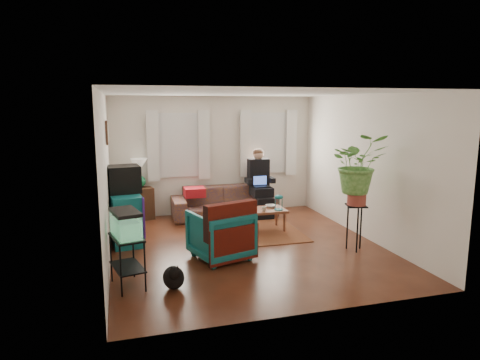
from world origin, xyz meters
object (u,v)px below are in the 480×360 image
object	(u,v)px
side_table	(141,203)
dresser	(125,218)
plant_stand	(355,228)
coffee_table	(259,220)
armchair	(221,232)
aquarium_stand	(127,262)
sofa	(224,197)

from	to	relation	value
side_table	dresser	xyz separation A→B (m)	(-0.34, -1.56, 0.10)
plant_stand	coffee_table	bearing A→B (deg)	128.73
armchair	coffee_table	size ratio (longest dim) A/B	0.84
aquarium_stand	plant_stand	bearing A→B (deg)	-6.04
sofa	plant_stand	distance (m)	3.15
aquarium_stand	armchair	distance (m)	1.62
side_table	dresser	distance (m)	1.60
sofa	dresser	world-z (taller)	dresser
sofa	plant_stand	world-z (taller)	sofa
side_table	armchair	bearing A→B (deg)	-68.57
armchair	plant_stand	world-z (taller)	armchair
dresser	coffee_table	distance (m)	2.50
dresser	plant_stand	distance (m)	3.98
sofa	plant_stand	xyz separation A→B (m)	(1.60, -2.71, -0.05)
sofa	aquarium_stand	xyz separation A→B (m)	(-2.11, -3.19, -0.09)
plant_stand	dresser	bearing A→B (deg)	158.12
armchair	coffee_table	bearing A→B (deg)	-147.11
armchair	coffee_table	distance (m)	1.65
side_table	armchair	xyz separation A→B (m)	(1.10, -2.80, 0.09)
side_table	aquarium_stand	world-z (taller)	aquarium_stand
dresser	armchair	bearing A→B (deg)	-47.69
side_table	coffee_table	bearing A→B (deg)	-35.60
dresser	aquarium_stand	xyz separation A→B (m)	(-0.01, -1.96, -0.10)
aquarium_stand	coffee_table	bearing A→B (deg)	24.93
sofa	side_table	world-z (taller)	sofa
plant_stand	aquarium_stand	bearing A→B (deg)	-172.63
sofa	aquarium_stand	bearing A→B (deg)	-122.36
sofa	aquarium_stand	world-z (taller)	sofa
sofa	armchair	distance (m)	2.55
sofa	armchair	xyz separation A→B (m)	(-0.66, -2.47, -0.01)
armchair	sofa	bearing A→B (deg)	-122.08
side_table	armchair	distance (m)	3.01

